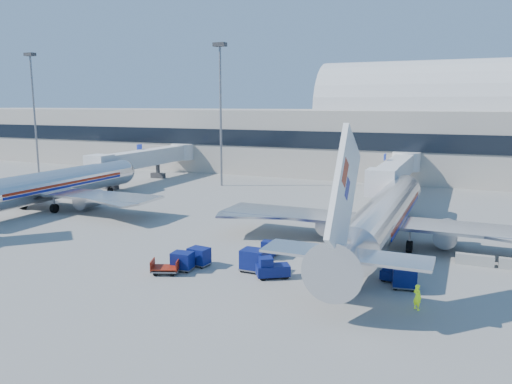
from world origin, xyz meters
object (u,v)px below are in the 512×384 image
at_px(cart_train_a, 254,260).
at_px(cart_solo_near, 339,280).
at_px(cart_solo_far, 405,278).
at_px(airliner_main, 383,216).
at_px(jetbridge_near, 397,170).
at_px(cart_open_red, 166,269).
at_px(cart_train_c, 182,261).
at_px(tug_lead, 272,268).
at_px(mast_west, 220,94).
at_px(mast_far_west, 33,95).
at_px(tug_left, 269,249).
at_px(airliner_mid, 43,187).
at_px(barrier_near, 475,260).
at_px(tug_right, 394,274).
at_px(jetbridge_mid, 150,157).
at_px(cart_train_b, 199,256).
at_px(ramp_worker, 417,297).

height_order(cart_train_a, cart_solo_near, cart_train_a).
bearing_deg(cart_solo_far, airliner_main, 98.28).
bearing_deg(jetbridge_near, cart_open_red, -106.31).
xyz_separation_m(cart_train_a, cart_train_c, (-5.37, -2.04, -0.16)).
distance_m(jetbridge_near, tug_lead, 38.64).
distance_m(jetbridge_near, mast_west, 29.67).
relative_size(jetbridge_near, mast_far_west, 1.22).
bearing_deg(mast_far_west, cart_solo_far, -26.03).
distance_m(jetbridge_near, tug_left, 34.08).
xyz_separation_m(airliner_mid, mast_west, (12.00, 25.49, 11.87)).
bearing_deg(tug_lead, tug_left, 80.96).
height_order(airliner_main, barrier_near, airliner_main).
bearing_deg(cart_train_c, cart_open_red, -127.53).
relative_size(mast_west, barrier_near, 7.53).
relative_size(airliner_mid, cart_train_c, 20.52).
xyz_separation_m(tug_right, cart_solo_far, (0.88, -1.09, 0.20)).
bearing_deg(tug_left, tug_lead, -158.63).
height_order(jetbridge_mid, cart_train_a, jetbridge_mid).
bearing_deg(mast_west, cart_solo_near, -52.71).
bearing_deg(mast_far_west, mast_west, 0.00).
relative_size(airliner_mid, cart_solo_far, 19.12).
xyz_separation_m(jetbridge_mid, mast_west, (14.40, -0.81, 10.86)).
bearing_deg(barrier_near, airliner_mid, 177.13).
xyz_separation_m(mast_west, cart_train_c, (16.44, -38.75, -13.99)).
bearing_deg(jetbridge_near, barrier_near, -70.15).
height_order(airliner_main, tug_right, airliner_main).
xyz_separation_m(tug_left, cart_solo_far, (11.86, -3.24, 0.14)).
distance_m(tug_left, cart_train_b, 6.38).
distance_m(mast_west, cart_solo_near, 49.92).
bearing_deg(jetbridge_near, cart_train_b, -105.48).
distance_m(jetbridge_near, cart_train_a, 38.08).
bearing_deg(airliner_mid, mast_far_west, 137.68).
bearing_deg(airliner_mid, cart_train_c, -24.99).
bearing_deg(ramp_worker, barrier_near, -67.83).
bearing_deg(jetbridge_near, mast_far_west, -179.32).
xyz_separation_m(jetbridge_mid, cart_solo_near, (43.44, -38.94, -3.09)).
relative_size(barrier_near, cart_solo_far, 1.54).
distance_m(tug_lead, cart_solo_far, 9.84).
relative_size(cart_train_a, cart_train_b, 1.12).
bearing_deg(barrier_near, cart_solo_far, -120.92).
height_order(barrier_near, tug_right, tug_right).
xyz_separation_m(jetbridge_near, tug_lead, (-3.96, -38.31, -3.18)).
height_order(cart_train_c, cart_open_red, cart_train_c).
distance_m(mast_west, tug_left, 41.47).
distance_m(cart_train_b, ramp_worker, 17.61).
bearing_deg(jetbridge_near, tug_right, -82.24).
bearing_deg(tug_left, jetbridge_mid, 44.72).
xyz_separation_m(tug_lead, cart_train_b, (-6.56, 0.31, 0.06)).
xyz_separation_m(mast_west, cart_train_b, (17.07, -37.19, -13.98)).
distance_m(mast_west, ramp_worker, 54.19).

